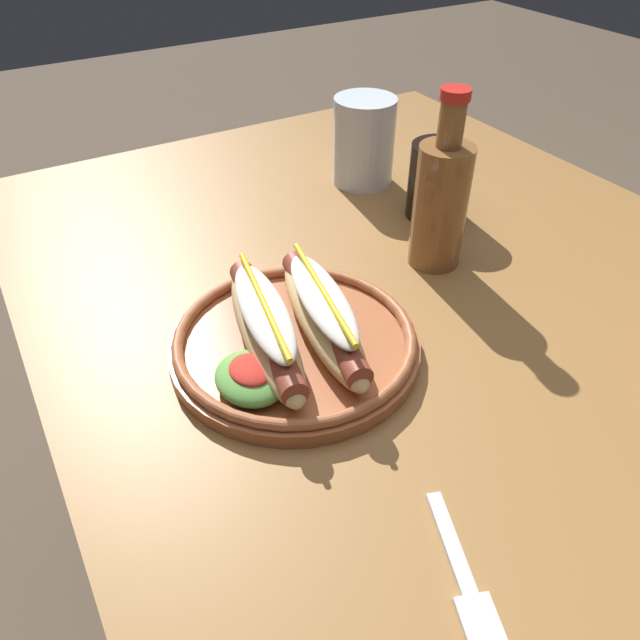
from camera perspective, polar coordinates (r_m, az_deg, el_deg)
The scene contains 7 objects.
ground_plane at distance 1.29m, azimuth 6.58°, elevation -25.41°, with size 8.00×8.00×0.00m, color brown.
dining_table at distance 0.78m, azimuth 9.96°, elevation -4.51°, with size 1.20×0.86×0.74m.
hot_dog_plate at distance 0.61m, azimuth -2.58°, elevation -1.34°, with size 0.26×0.26×0.08m.
fork at distance 0.48m, azimuth 13.39°, elevation -22.53°, with size 0.12×0.06×0.00m.
soda_cup at distance 0.86m, azimuth 11.02°, elevation 12.75°, with size 0.08×0.08×0.10m, color black.
water_cup at distance 0.94m, azimuth 4.15°, elevation 16.47°, with size 0.09×0.09×0.13m, color silver.
glass_bottle at distance 0.74m, azimuth 11.34°, elevation 11.02°, with size 0.06×0.06×0.21m.
Camera 1 is at (0.41, -0.40, 1.16)m, focal length 33.89 mm.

